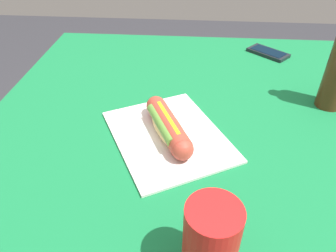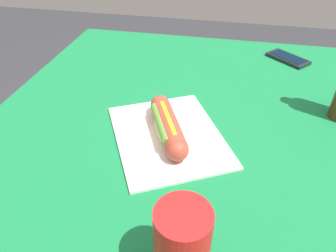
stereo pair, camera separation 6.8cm
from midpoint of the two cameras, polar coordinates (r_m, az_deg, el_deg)
name	(u,v)px [view 1 (the left image)]	position (r m, az deg, el deg)	size (l,w,h in m)	color
dining_table	(191,161)	(0.84, 1.89, -6.50)	(1.07, 1.01, 0.76)	brown
paper_wrapper	(168,136)	(0.70, -2.79, -1.86)	(0.28, 0.23, 0.01)	silver
hot_dog	(168,126)	(0.68, -2.93, -0.10)	(0.20, 0.12, 0.05)	#E5BC75
cell_phone	(268,53)	(1.12, 15.96, 12.61)	(0.13, 0.14, 0.01)	black
drinking_cup	(211,242)	(0.45, 3.13, -20.43)	(0.08, 0.08, 0.13)	red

